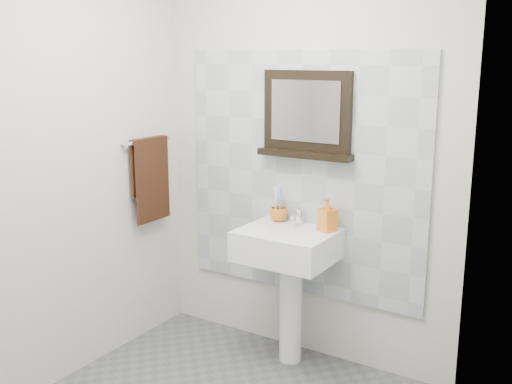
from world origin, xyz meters
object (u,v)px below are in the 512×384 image
soap_dispenser (327,215)px  framed_mirror (307,117)px  hand_towel (150,173)px  pedestal_sink (288,259)px  toothbrush_cup (279,214)px

soap_dispenser → framed_mirror: framed_mirror is taller
soap_dispenser → hand_towel: (-1.17, -0.22, 0.16)m
pedestal_sink → hand_towel: size_ratio=1.75×
pedestal_sink → hand_towel: (-0.97, -0.11, 0.45)m
framed_mirror → pedestal_sink: bearing=-94.5°
pedestal_sink → framed_mirror: bearing=85.5°
framed_mirror → soap_dispenser: bearing=-23.3°
pedestal_sink → framed_mirror: 0.86m
toothbrush_cup → soap_dispenser: bearing=-5.5°
toothbrush_cup → pedestal_sink: bearing=-43.5°
framed_mirror → toothbrush_cup: bearing=-163.6°
soap_dispenser → hand_towel: size_ratio=0.36×
soap_dispenser → framed_mirror: size_ratio=0.33×
pedestal_sink → hand_towel: bearing=-173.5°
toothbrush_cup → hand_towel: bearing=-163.2°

